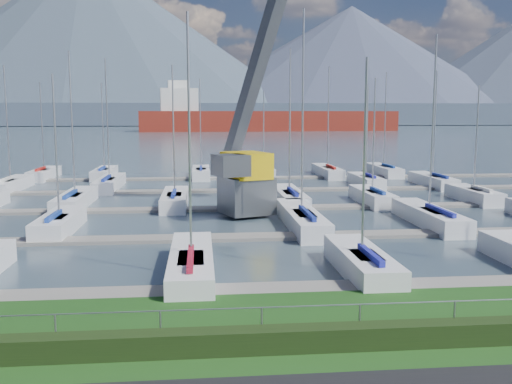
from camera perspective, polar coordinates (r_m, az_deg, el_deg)
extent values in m
cube|color=#3C4C58|center=(276.36, -5.03, 6.40)|extent=(800.00, 540.00, 0.20)
cube|color=black|center=(17.39, 4.10, -14.43)|extent=(80.00, 0.70, 0.70)
cylinder|color=gray|center=(17.46, 3.90, -11.35)|extent=(80.00, 0.04, 0.04)
cube|color=#475468|center=(346.26, -5.16, 7.77)|extent=(900.00, 80.00, 12.00)
cone|color=#3F4D5C|center=(426.36, -16.50, 14.45)|extent=(340.00, 340.00, 115.00)
cone|color=#40475E|center=(442.34, 9.44, 12.46)|extent=(300.00, 300.00, 85.00)
cube|color=slate|center=(23.54, 1.44, -9.82)|extent=(90.00, 1.60, 0.25)
cube|color=gray|center=(33.15, -0.67, -4.56)|extent=(90.00, 1.60, 0.25)
cube|color=slate|center=(42.94, -1.81, -1.68)|extent=(90.00, 1.60, 0.25)
cube|color=slate|center=(52.81, -2.53, 0.13)|extent=(90.00, 1.60, 0.25)
cube|color=slate|center=(62.72, -3.02, 1.37)|extent=(90.00, 1.60, 0.25)
cube|color=#5C6064|center=(40.19, -0.97, -0.29)|extent=(4.12, 4.12, 2.60)
cube|color=#DFB50D|center=(39.95, -0.98, 2.69)|extent=(3.63, 4.10, 1.80)
cube|color=#585A60|center=(44.75, 0.89, 14.80)|extent=(6.58, 10.16, 19.89)
cube|color=#515358|center=(37.86, -2.55, 2.70)|extent=(2.65, 2.76, 1.40)
cube|color=maroon|center=(228.19, 1.32, 6.84)|extent=(102.51, 26.10, 10.00)
cube|color=silver|center=(223.81, -7.72, 8.66)|extent=(15.08, 15.08, 12.00)
cube|color=silver|center=(224.02, -7.75, 10.45)|extent=(8.62, 8.62, 4.00)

